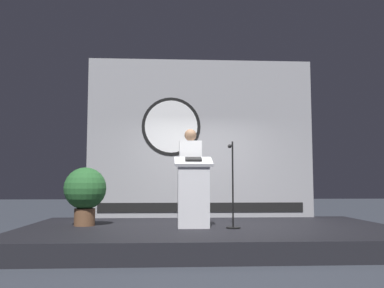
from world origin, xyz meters
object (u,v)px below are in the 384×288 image
(podium, at_px, (193,193))
(potted_plant, at_px, (85,191))
(microphone_stand, at_px, (232,198))
(speaker_person, at_px, (190,175))

(podium, relative_size, potted_plant, 1.18)
(podium, relative_size, microphone_stand, 0.84)
(microphone_stand, xyz_separation_m, potted_plant, (-2.53, 0.52, 0.11))
(podium, bearing_deg, speaker_person, 92.85)
(podium, relative_size, speaker_person, 0.70)
(podium, distance_m, speaker_person, 0.57)
(podium, height_order, speaker_person, speaker_person)
(podium, xyz_separation_m, potted_plant, (-1.88, 0.42, 0.03))
(speaker_person, xyz_separation_m, potted_plant, (-1.86, -0.06, -0.27))
(speaker_person, distance_m, microphone_stand, 0.97)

